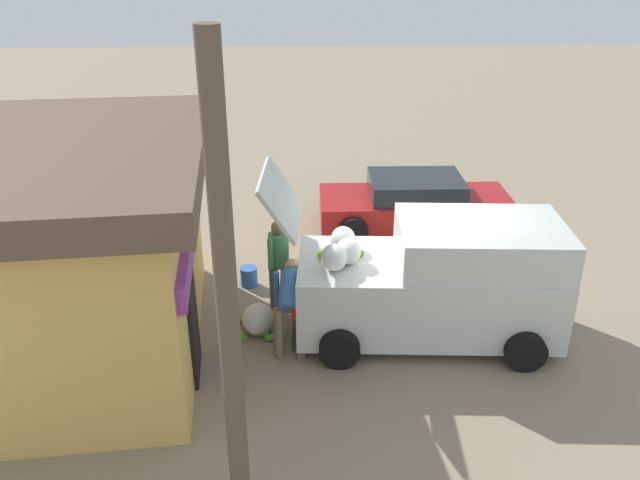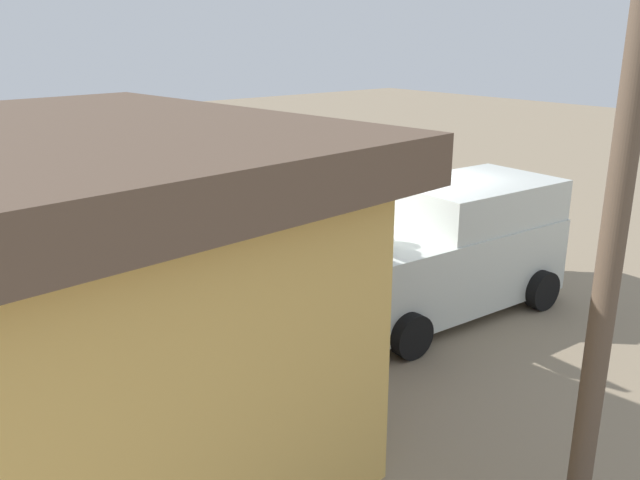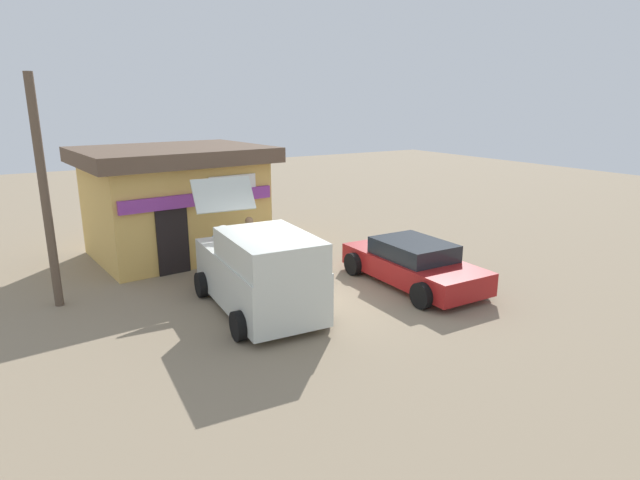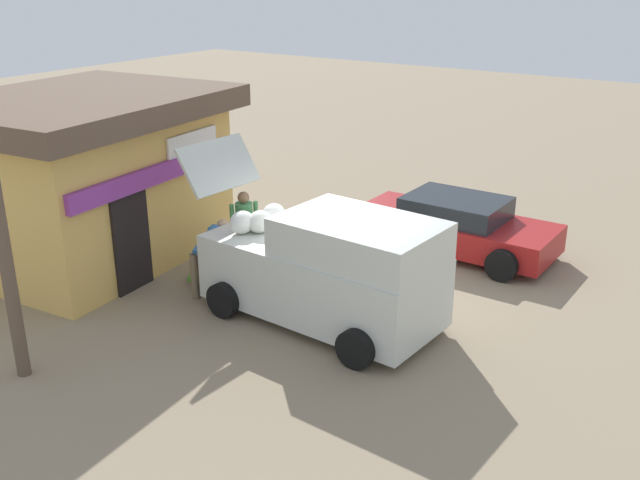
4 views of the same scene
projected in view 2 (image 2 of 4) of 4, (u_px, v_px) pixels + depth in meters
name	position (u px, v px, depth m)	size (l,w,h in m)	color
ground_plane	(387.00, 291.00, 11.13)	(60.00, 60.00, 0.00)	gray
storefront_bar	(75.00, 296.00, 6.36)	(5.81, 4.87, 3.37)	#E0B259
delivery_van	(443.00, 249.00, 10.18)	(2.33, 4.73, 2.78)	silver
parked_sedan	(298.00, 214.00, 13.70)	(2.13, 4.23, 1.18)	maroon
vendor_standing	(276.00, 270.00, 9.32)	(0.49, 0.47, 1.66)	#4C4C51
customer_bending	(346.00, 299.00, 8.54)	(0.83, 0.57, 1.40)	#726047
unloaded_banana_pile	(288.00, 344.00, 8.80)	(0.77, 0.91, 0.44)	silver
paint_bucket	(213.00, 314.00, 9.79)	(0.32, 0.32, 0.37)	blue
utility_pole	(613.00, 237.00, 5.04)	(0.20, 0.20, 5.35)	brown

